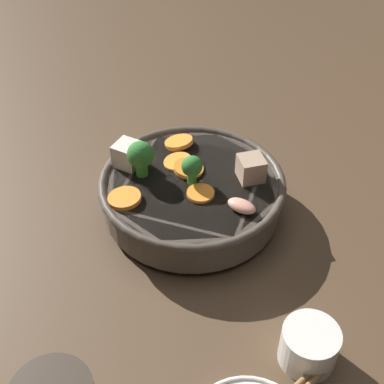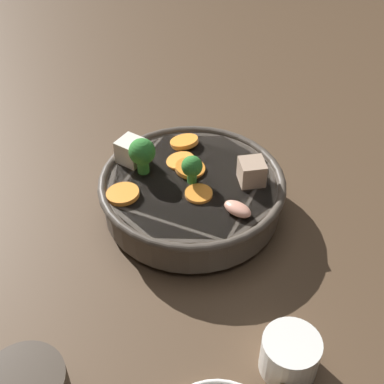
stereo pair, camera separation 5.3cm
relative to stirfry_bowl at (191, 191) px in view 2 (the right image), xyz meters
name	(u,v)px [view 2 (the right image)]	position (x,y,z in m)	size (l,w,h in m)	color
ground_plane	(192,212)	(0.00, 0.00, -0.04)	(3.00, 3.00, 0.00)	#4C3826
stirfry_bowl	(191,191)	(0.00, 0.00, 0.00)	(0.27, 0.27, 0.11)	#51473D
tea_cup	(290,354)	(0.10, 0.26, -0.02)	(0.07, 0.07, 0.05)	white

